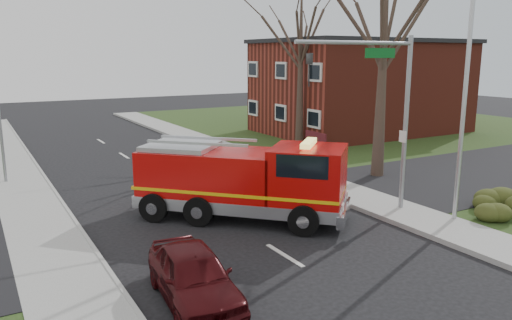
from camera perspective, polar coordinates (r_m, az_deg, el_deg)
ground at (r=15.73m, az=3.29°, el=-10.85°), size 120.00×120.00×0.00m
sidewalk_right at (r=19.61m, az=18.72°, el=-6.58°), size 2.40×80.00×0.15m
sidewalk_left at (r=13.63m, az=-19.90°, el=-15.02°), size 2.40×80.00×0.15m
brick_building at (r=40.51m, az=11.97°, el=8.24°), size 15.40×10.40×7.25m
health_center_sign at (r=31.22m, az=6.84°, el=2.24°), size 0.12×2.00×1.40m
hedge_corner at (r=21.05m, az=25.93°, el=-4.47°), size 2.80×2.00×0.90m
bare_tree_near at (r=25.22m, az=14.48°, el=14.58°), size 6.00×6.00×12.00m
bare_tree_far at (r=33.10m, az=5.14°, el=12.57°), size 5.25×5.25×10.50m
traffic_signal_mast at (r=19.02m, az=14.26°, el=7.41°), size 5.29×0.18×6.80m
streetlight_pole at (r=19.15m, az=22.62°, el=6.42°), size 1.48×0.16×8.40m
fire_engine at (r=18.72m, az=-1.39°, el=-2.56°), size 7.25×7.30×3.10m
parked_car_maroon at (r=12.84m, az=-7.15°, el=-12.95°), size 2.10×4.29×1.41m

